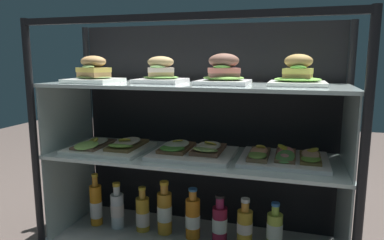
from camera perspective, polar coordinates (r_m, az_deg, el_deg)
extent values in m
cylinder|color=black|center=(1.60, -24.37, -3.09)|extent=(0.03, 0.03, 0.98)
cylinder|color=black|center=(1.23, 26.12, -6.83)|extent=(0.03, 0.03, 0.98)
cylinder|color=black|center=(1.92, -16.31, -0.56)|extent=(0.03, 0.03, 0.98)
cylinder|color=black|center=(1.63, 23.81, -2.78)|extent=(0.03, 0.03, 0.98)
cube|color=black|center=(1.25, -2.84, 16.46)|extent=(1.25, 0.02, 0.02)
cube|color=black|center=(1.68, 2.13, -1.06)|extent=(1.22, 0.01, 0.95)
cube|color=silver|center=(1.82, -18.98, -10.15)|extent=(0.01, 0.38, 0.38)
cube|color=silver|center=(1.52, 23.33, -14.47)|extent=(0.01, 0.38, 0.38)
cube|color=silver|center=(1.49, 0.00, -6.00)|extent=(1.24, 0.40, 0.01)
cube|color=silver|center=(1.73, -19.62, 0.75)|extent=(0.01, 0.38, 0.29)
cube|color=silver|center=(1.41, 24.27, -1.47)|extent=(0.01, 0.38, 0.29)
cube|color=silver|center=(1.44, 0.00, 5.67)|extent=(1.24, 0.40, 0.01)
cube|color=white|center=(1.56, -15.66, 6.20)|extent=(0.20, 0.20, 0.02)
ellipsoid|color=olive|center=(1.56, -15.69, 6.74)|extent=(0.15, 0.13, 0.01)
cube|color=tan|center=(1.56, -15.71, 7.15)|extent=(0.15, 0.13, 0.02)
cube|color=#E2C153|center=(1.56, -15.74, 7.88)|extent=(0.15, 0.13, 0.02)
ellipsoid|color=#92BE62|center=(1.53, -16.55, 8.33)|extent=(0.08, 0.06, 0.01)
ellipsoid|color=#AA804D|center=(1.56, -15.80, 9.15)|extent=(0.15, 0.13, 0.05)
cube|color=white|center=(1.50, -5.07, 6.38)|extent=(0.20, 0.20, 0.02)
ellipsoid|color=#5B913C|center=(1.50, -5.08, 6.97)|extent=(0.15, 0.13, 0.01)
cube|color=#D8B271|center=(1.50, -5.09, 7.40)|extent=(0.13, 0.11, 0.02)
cube|color=beige|center=(1.50, -5.10, 8.13)|extent=(0.13, 0.12, 0.02)
ellipsoid|color=#99D074|center=(1.46, -5.62, 8.61)|extent=(0.07, 0.05, 0.02)
ellipsoid|color=tan|center=(1.50, -5.12, 9.40)|extent=(0.13, 0.12, 0.05)
cube|color=white|center=(1.40, 5.16, 6.13)|extent=(0.20, 0.20, 0.02)
ellipsoid|color=#71AB44|center=(1.40, 5.17, 6.85)|extent=(0.16, 0.14, 0.02)
cube|color=#92624F|center=(1.40, 5.18, 7.28)|extent=(0.14, 0.12, 0.02)
cube|color=#E47B6B|center=(1.40, 5.19, 8.04)|extent=(0.14, 0.13, 0.02)
ellipsoid|color=#528934|center=(1.36, 4.87, 8.58)|extent=(0.08, 0.05, 0.02)
ellipsoid|color=brown|center=(1.40, 5.21, 9.61)|extent=(0.14, 0.13, 0.06)
cube|color=white|center=(1.40, 16.79, 5.71)|extent=(0.21, 0.21, 0.01)
ellipsoid|color=#67AC3E|center=(1.39, 16.82, 6.36)|extent=(0.18, 0.15, 0.02)
cube|color=tan|center=(1.39, 16.85, 6.83)|extent=(0.11, 0.10, 0.02)
cube|color=#E1D358|center=(1.39, 16.89, 7.64)|extent=(0.11, 0.11, 0.02)
ellipsoid|color=#62B73D|center=(1.35, 16.92, 8.19)|extent=(0.06, 0.04, 0.02)
ellipsoid|color=#AA8646|center=(1.39, 16.96, 9.16)|extent=(0.12, 0.10, 0.05)
cube|color=white|center=(1.62, -13.22, -4.47)|extent=(0.34, 0.28, 0.02)
cube|color=brown|center=(1.65, -15.61, -3.85)|extent=(0.12, 0.21, 0.01)
ellipsoid|color=#9CD260|center=(1.59, -16.83, -3.95)|extent=(0.13, 0.13, 0.03)
ellipsoid|color=#EFE8CF|center=(1.64, -15.62, -3.45)|extent=(0.10, 0.17, 0.01)
cylinder|color=yellow|center=(1.63, -15.84, -3.27)|extent=(0.07, 0.07, 0.02)
cube|color=brown|center=(1.60, -10.43, -4.00)|extent=(0.12, 0.22, 0.01)
ellipsoid|color=#7BB446|center=(1.54, -11.56, -4.10)|extent=(0.11, 0.11, 0.04)
ellipsoid|color=silver|center=(1.60, -10.45, -3.44)|extent=(0.10, 0.18, 0.02)
cylinder|color=yellow|center=(1.56, -10.93, -3.25)|extent=(0.07, 0.07, 0.03)
cube|color=white|center=(1.48, 0.21, -5.49)|extent=(0.34, 0.28, 0.02)
cube|color=brown|center=(1.52, -2.49, -4.52)|extent=(0.12, 0.20, 0.01)
ellipsoid|color=#4E9635|center=(1.46, -3.25, -4.57)|extent=(0.13, 0.12, 0.02)
ellipsoid|color=white|center=(1.51, -2.49, -3.92)|extent=(0.10, 0.16, 0.02)
cylinder|color=yellow|center=(1.52, -2.35, -3.41)|extent=(0.06, 0.06, 0.02)
cube|color=brown|center=(1.49, 2.73, -4.80)|extent=(0.12, 0.19, 0.02)
ellipsoid|color=#9DC263|center=(1.43, 2.17, -4.82)|extent=(0.13, 0.12, 0.03)
ellipsoid|color=#EFE2CD|center=(1.48, 2.73, -4.18)|extent=(0.10, 0.15, 0.02)
cylinder|color=yellow|center=(1.47, 3.03, -3.81)|extent=(0.07, 0.06, 0.03)
cube|color=white|center=(1.45, 14.71, -6.24)|extent=(0.34, 0.28, 0.02)
cube|color=brown|center=(1.44, 10.87, -5.53)|extent=(0.08, 0.20, 0.02)
ellipsoid|color=olive|center=(1.38, 10.63, -5.62)|extent=(0.07, 0.10, 0.02)
ellipsoid|color=#F4A77E|center=(1.44, 10.89, -4.93)|extent=(0.07, 0.16, 0.02)
cylinder|color=yellow|center=(1.45, 11.13, -4.36)|extent=(0.04, 0.04, 0.03)
cube|color=brown|center=(1.46, 15.00, -5.59)|extent=(0.08, 0.21, 0.01)
ellipsoid|color=#599246|center=(1.40, 14.94, -5.78)|extent=(0.08, 0.11, 0.04)
ellipsoid|color=pink|center=(1.45, 15.02, -5.02)|extent=(0.07, 0.17, 0.02)
cylinder|color=yellow|center=(1.47, 14.71, -4.38)|extent=(0.05, 0.05, 0.02)
cube|color=brown|center=(1.45, 18.70, -5.85)|extent=(0.08, 0.19, 0.01)
ellipsoid|color=#74A639|center=(1.39, 18.80, -6.00)|extent=(0.09, 0.11, 0.02)
ellipsoid|color=#E4AA89|center=(1.45, 18.74, -5.27)|extent=(0.07, 0.15, 0.02)
cylinder|color=yellow|center=(1.46, 19.08, -4.66)|extent=(0.05, 0.05, 0.02)
cylinder|color=orange|center=(1.80, -15.37, -13.22)|extent=(0.06, 0.06, 0.19)
cylinder|color=white|center=(1.81, -15.34, -13.85)|extent=(0.06, 0.06, 0.08)
cylinder|color=orange|center=(1.76, -15.55, -9.60)|extent=(0.03, 0.03, 0.05)
cylinder|color=gold|center=(1.75, -15.59, -8.68)|extent=(0.03, 0.03, 0.01)
cylinder|color=white|center=(1.76, -12.07, -14.27)|extent=(0.06, 0.06, 0.16)
cylinder|color=white|center=(1.76, -12.07, -14.12)|extent=(0.06, 0.06, 0.06)
cylinder|color=white|center=(1.72, -12.19, -11.14)|extent=(0.03, 0.03, 0.04)
cylinder|color=gold|center=(1.71, -12.23, -10.23)|extent=(0.04, 0.04, 0.02)
cylinder|color=gold|center=(1.71, -8.03, -14.96)|extent=(0.06, 0.06, 0.16)
cylinder|color=white|center=(1.72, -8.02, -15.58)|extent=(0.06, 0.06, 0.07)
cylinder|color=gold|center=(1.67, -8.12, -11.84)|extent=(0.03, 0.03, 0.04)
cylinder|color=gold|center=(1.66, -8.14, -10.97)|extent=(0.03, 0.03, 0.01)
cylinder|color=gold|center=(1.67, -4.48, -14.89)|extent=(0.07, 0.07, 0.19)
cylinder|color=silver|center=(1.67, -4.49, -14.86)|extent=(0.07, 0.07, 0.07)
cylinder|color=gold|center=(1.62, -4.54, -11.15)|extent=(0.04, 0.04, 0.04)
cylinder|color=gold|center=(1.61, -4.55, -10.21)|extent=(0.04, 0.04, 0.02)
cylinder|color=orange|center=(1.63, 0.13, -15.75)|extent=(0.06, 0.06, 0.18)
cylinder|color=white|center=(1.63, 0.13, -16.10)|extent=(0.07, 0.07, 0.06)
cylinder|color=orange|center=(1.58, 0.13, -12.14)|extent=(0.04, 0.04, 0.04)
cylinder|color=#3070B3|center=(1.57, 0.13, -11.28)|extent=(0.04, 0.04, 0.01)
cylinder|color=maroon|center=(1.61, 4.53, -16.57)|extent=(0.07, 0.07, 0.15)
cylinder|color=silver|center=(1.61, 4.53, -16.61)|extent=(0.07, 0.07, 0.06)
cylinder|color=#94204B|center=(1.57, 4.58, -13.28)|extent=(0.04, 0.04, 0.05)
cylinder|color=black|center=(1.56, 4.60, -12.29)|extent=(0.04, 0.04, 0.01)
cylinder|color=gold|center=(1.59, 8.58, -17.02)|extent=(0.07, 0.07, 0.15)
cylinder|color=#F1DDCC|center=(1.59, 8.58, -16.87)|extent=(0.07, 0.07, 0.04)
cylinder|color=gold|center=(1.55, 8.67, -13.77)|extent=(0.03, 0.03, 0.04)
cylinder|color=silver|center=(1.54, 8.70, -12.80)|extent=(0.04, 0.04, 0.01)
cylinder|color=#C1D04B|center=(1.58, 13.29, -17.30)|extent=(0.07, 0.07, 0.16)
cylinder|color=silver|center=(1.58, 13.30, -17.12)|extent=(0.07, 0.07, 0.07)
cylinder|color=#ADD24C|center=(1.54, 13.44, -14.07)|extent=(0.03, 0.03, 0.04)
cylinder|color=#3371BA|center=(1.53, 13.48, -13.20)|extent=(0.04, 0.04, 0.01)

